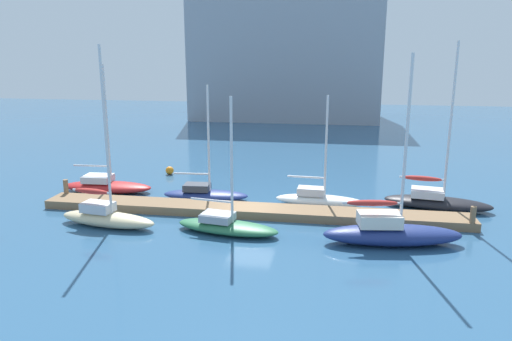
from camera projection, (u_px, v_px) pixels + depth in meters
name	position (u px, v px, depth m)	size (l,w,h in m)	color
ground_plane	(250.00, 215.00, 26.17)	(120.00, 120.00, 0.00)	#2D567A
dock_pier	(250.00, 211.00, 26.12)	(23.29, 1.78, 0.46)	#846647
dock_piling_near_end	(66.00, 190.00, 28.49)	(0.28, 0.28, 1.30)	#846647
dock_piling_far_end	(473.00, 219.00, 23.54)	(0.28, 0.28, 1.30)	#846647
sailboat_0	(106.00, 185.00, 30.35)	(5.81, 2.13, 7.95)	#B21E1E
sailboat_1	(106.00, 215.00, 24.34)	(5.40, 2.12, 8.99)	beige
sailboat_2	(205.00, 193.00, 28.75)	(5.20, 1.92, 6.82)	navy
sailboat_3	(226.00, 225.00, 23.47)	(5.37, 2.44, 6.67)	#2D7047
sailboat_4	(319.00, 198.00, 27.60)	(5.19, 1.63, 6.34)	white
sailboat_5	(391.00, 231.00, 22.00)	(6.54, 2.63, 8.60)	navy
sailboat_6	(436.00, 200.00, 27.10)	(6.06, 2.78, 9.21)	black
mooring_buoy_orange	(170.00, 170.00, 34.78)	(0.59, 0.59, 0.59)	orange
harbor_building_distant	(287.00, 56.00, 64.21)	(24.09, 13.28, 16.43)	#9399A3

